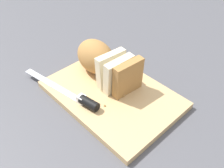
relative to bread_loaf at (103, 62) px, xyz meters
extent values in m
plane|color=#4C4C51|center=(0.07, -0.03, -0.07)|extent=(3.00, 3.00, 0.00)
cube|color=tan|center=(0.07, -0.03, -0.06)|extent=(0.37, 0.26, 0.02)
ellipsoid|color=#A8753D|center=(-0.04, 0.00, 0.00)|extent=(0.14, 0.10, 0.10)
cube|color=beige|center=(0.04, -0.01, 0.00)|extent=(0.04, 0.09, 0.10)
cube|color=beige|center=(0.07, -0.01, 0.00)|extent=(0.03, 0.09, 0.10)
cube|color=#A8753D|center=(0.10, 0.00, 0.00)|extent=(0.03, 0.09, 0.10)
cube|color=silver|center=(-0.07, -0.14, -0.05)|extent=(0.23, 0.05, 0.00)
cylinder|color=black|center=(0.07, -0.11, -0.04)|extent=(0.06, 0.03, 0.03)
cube|color=silver|center=(0.05, -0.12, -0.04)|extent=(0.02, 0.02, 0.02)
sphere|color=tan|center=(0.10, -0.08, -0.05)|extent=(0.00, 0.00, 0.00)
sphere|color=tan|center=(0.11, -0.02, -0.05)|extent=(0.01, 0.01, 0.01)
sphere|color=tan|center=(-0.01, -0.02, -0.05)|extent=(0.00, 0.00, 0.00)
camera|label=1|loc=(0.45, -0.39, 0.44)|focal=40.74mm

